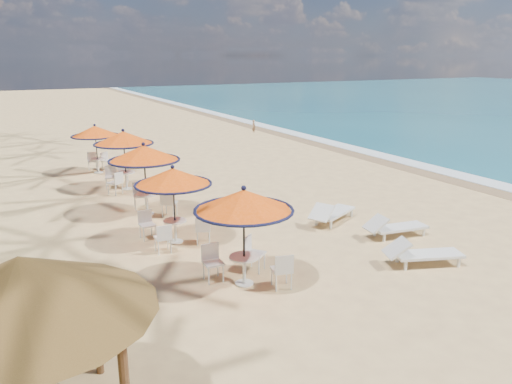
# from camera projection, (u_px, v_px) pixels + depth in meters

# --- Properties ---
(ground) EXTENTS (160.00, 160.00, 0.00)m
(ground) POSITION_uv_depth(u_px,v_px,m) (399.00, 256.00, 13.81)
(ground) COLOR tan
(ground) RESTS_ON ground
(foam_strip) EXTENTS (1.20, 140.00, 0.04)m
(foam_strip) POSITION_uv_depth(u_px,v_px,m) (399.00, 160.00, 26.51)
(foam_strip) COLOR white
(foam_strip) RESTS_ON ground
(wetsand_band) EXTENTS (1.40, 140.00, 0.02)m
(wetsand_band) POSITION_uv_depth(u_px,v_px,m) (386.00, 162.00, 26.11)
(wetsand_band) COLOR olive
(wetsand_band) RESTS_ON ground
(station_0) EXTENTS (2.38, 2.38, 2.48)m
(station_0) POSITION_uv_depth(u_px,v_px,m) (245.00, 212.00, 11.72)
(station_0) COLOR black
(station_0) RESTS_ON ground
(station_1) EXTENTS (2.26, 2.26, 2.35)m
(station_1) POSITION_uv_depth(u_px,v_px,m) (173.00, 186.00, 14.40)
(station_1) COLOR black
(station_1) RESTS_ON ground
(station_2) EXTENTS (2.44, 2.44, 2.55)m
(station_2) POSITION_uv_depth(u_px,v_px,m) (145.00, 160.00, 17.01)
(station_2) COLOR black
(station_2) RESTS_ON ground
(station_3) EXTENTS (2.42, 2.52, 2.53)m
(station_3) POSITION_uv_depth(u_px,v_px,m) (122.00, 145.00, 20.31)
(station_3) COLOR black
(station_3) RESTS_ON ground
(station_4) EXTENTS (2.23, 2.23, 2.33)m
(station_4) POSITION_uv_depth(u_px,v_px,m) (96.00, 135.00, 23.29)
(station_4) COLOR black
(station_4) RESTS_ON ground
(lounger_near) EXTENTS (2.18, 1.31, 0.74)m
(lounger_near) POSITION_uv_depth(u_px,v_px,m) (421.00, 253.00, 13.15)
(lounger_near) COLOR silver
(lounger_near) RESTS_ON ground
(lounger_mid) EXTENTS (2.08, 0.90, 0.72)m
(lounger_mid) POSITION_uv_depth(u_px,v_px,m) (394.00, 226.00, 15.21)
(lounger_mid) COLOR silver
(lounger_mid) RESTS_ON ground
(lounger_far) EXTENTS (2.21, 1.54, 0.76)m
(lounger_far) POSITION_uv_depth(u_px,v_px,m) (331.00, 212.00, 16.50)
(lounger_far) COLOR silver
(lounger_far) RESTS_ON ground
(palapa) EXTENTS (3.66, 3.66, 2.79)m
(palapa) POSITION_uv_depth(u_px,v_px,m) (22.00, 287.00, 6.76)
(palapa) COLOR brown
(palapa) RESTS_ON ground
(person) EXTENTS (0.25, 0.37, 0.98)m
(person) POSITION_uv_depth(u_px,v_px,m) (254.00, 126.00, 35.86)
(person) COLOR #8C6647
(person) RESTS_ON ground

